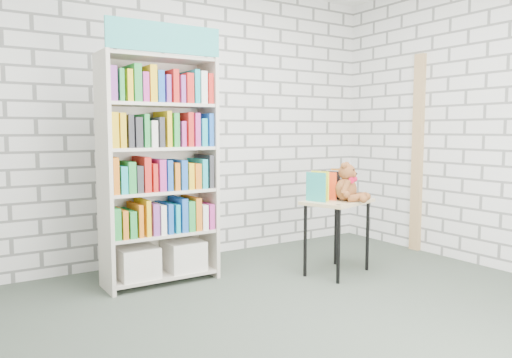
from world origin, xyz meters
TOP-DOWN VIEW (x-y plane):
  - ground at (0.00, 0.00)m, footprint 4.50×4.50m
  - room_shell at (0.00, 0.00)m, footprint 4.52×4.02m
  - bookshelf at (-0.55, 1.36)m, footprint 0.96×0.37m
  - display_table at (0.89, 0.73)m, footprint 0.73×0.60m
  - table_books at (0.86, 0.83)m, footprint 0.47×0.32m
  - teddy_bear at (0.94, 0.64)m, footprint 0.33×0.32m
  - door_trim at (2.23, 0.95)m, footprint 0.05×0.12m

SIDE VIEW (x-z plane):
  - ground at x=0.00m, z-range 0.00..0.00m
  - display_table at x=0.89m, z-range 0.24..0.92m
  - table_books at x=0.86m, z-range 0.67..0.93m
  - teddy_bear at x=0.94m, z-range 0.64..0.98m
  - bookshelf at x=-0.55m, z-range -0.09..2.05m
  - door_trim at x=2.23m, z-range 0.00..2.10m
  - room_shell at x=0.00m, z-range 0.38..3.19m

